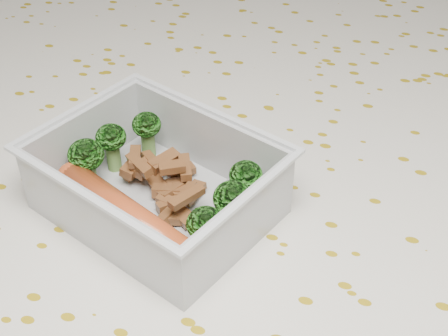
% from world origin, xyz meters
% --- Properties ---
extents(dining_table, '(1.40, 0.90, 0.75)m').
position_xyz_m(dining_table, '(0.00, 0.00, 0.67)').
color(dining_table, brown).
rests_on(dining_table, ground).
extents(tablecloth, '(1.46, 0.96, 0.19)m').
position_xyz_m(tablecloth, '(0.00, 0.00, 0.72)').
color(tablecloth, silver).
rests_on(tablecloth, dining_table).
extents(lunch_container, '(0.20, 0.18, 0.06)m').
position_xyz_m(lunch_container, '(-0.05, -0.03, 0.78)').
color(lunch_container, silver).
rests_on(lunch_container, tablecloth).
extents(broccoli_florets, '(0.15, 0.12, 0.04)m').
position_xyz_m(broccoli_florets, '(-0.04, -0.02, 0.79)').
color(broccoli_florets, '#608C3F').
rests_on(broccoli_florets, lunch_container).
extents(meat_pile, '(0.08, 0.07, 0.03)m').
position_xyz_m(meat_pile, '(-0.05, -0.02, 0.77)').
color(meat_pile, brown).
rests_on(meat_pile, lunch_container).
extents(sausage, '(0.14, 0.07, 0.02)m').
position_xyz_m(sausage, '(-0.05, -0.07, 0.78)').
color(sausage, '#B2451E').
rests_on(sausage, lunch_container).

